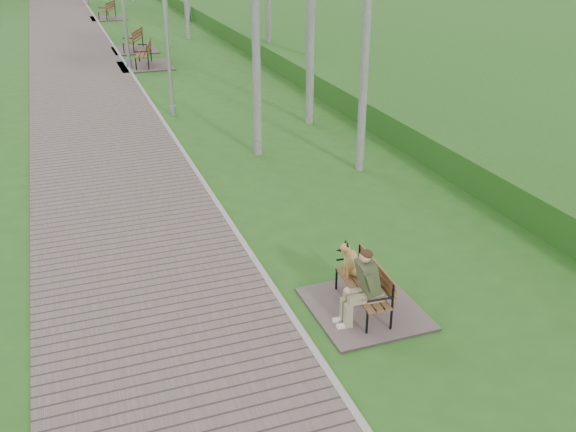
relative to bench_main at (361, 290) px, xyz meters
name	(u,v)px	position (x,y,z in m)	size (l,w,h in m)	color
ground	(201,180)	(-0.99, 5.85, -0.37)	(120.00, 120.00, 0.00)	#275A1E
walkway	(67,32)	(-2.74, 27.35, -0.35)	(3.50, 67.00, 0.04)	#645651
kerb	(103,30)	(-0.99, 27.35, -0.34)	(0.10, 67.00, 0.05)	#999993
embankment	(334,23)	(11.01, 25.85, -0.37)	(14.00, 70.00, 1.60)	#377223
bench_main	(361,290)	(0.00, 0.00, 0.00)	(1.53, 1.70, 1.34)	#645651
bench_second	(144,61)	(-0.35, 18.07, -0.14)	(1.95, 2.17, 1.20)	#645651
bench_third	(134,46)	(-0.28, 21.45, -0.16)	(1.82, 2.02, 1.12)	#645651
bench_far	(107,15)	(-0.34, 31.60, -0.15)	(1.91, 2.12, 1.17)	#645651
lamp_post_near	(167,34)	(-0.60, 11.03, 1.92)	(0.19, 0.19, 4.90)	#A2A4AA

